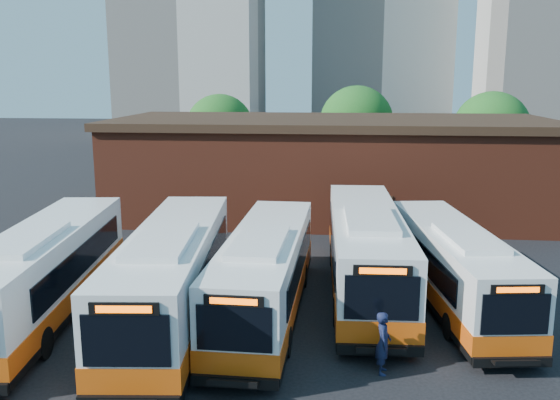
# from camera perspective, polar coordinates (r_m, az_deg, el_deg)

# --- Properties ---
(ground) EXTENTS (220.00, 220.00, 0.00)m
(ground) POSITION_cam_1_polar(r_m,az_deg,el_deg) (21.56, 3.99, -13.05)
(ground) COLOR black
(bus_farwest) EXTENTS (4.09, 13.39, 3.60)m
(bus_farwest) POSITION_cam_1_polar(r_m,az_deg,el_deg) (24.45, -21.75, -6.75)
(bus_farwest) COLOR white
(bus_farwest) RESTS_ON ground
(bus_west) EXTENTS (3.98, 13.76, 3.70)m
(bus_west) POSITION_cam_1_polar(r_m,az_deg,el_deg) (22.60, -10.26, -7.44)
(bus_west) COLOR white
(bus_west) RESTS_ON ground
(bus_midwest) EXTENTS (2.91, 12.68, 3.43)m
(bus_midwest) POSITION_cam_1_polar(r_m,az_deg,el_deg) (22.87, -1.40, -7.34)
(bus_midwest) COLOR white
(bus_midwest) RESTS_ON ground
(bus_mideast) EXTENTS (3.25, 13.68, 3.70)m
(bus_mideast) POSITION_cam_1_polar(r_m,az_deg,el_deg) (25.44, 8.25, -5.19)
(bus_mideast) COLOR white
(bus_mideast) RESTS_ON ground
(bus_east) EXTENTS (3.97, 12.24, 3.29)m
(bus_east) POSITION_cam_1_polar(r_m,az_deg,el_deg) (24.87, 16.41, -6.42)
(bus_east) COLOR white
(bus_east) RESTS_ON ground
(transit_worker) EXTENTS (0.52, 0.75, 2.00)m
(transit_worker) POSITION_cam_1_polar(r_m,az_deg,el_deg) (19.05, 9.90, -13.39)
(transit_worker) COLOR #131937
(transit_worker) RESTS_ON ground
(depot_building) EXTENTS (28.60, 12.60, 6.40)m
(depot_building) POSITION_cam_1_polar(r_m,az_deg,el_deg) (40.00, 4.96, 3.37)
(depot_building) COLOR maroon
(depot_building) RESTS_ON ground
(tree_west) EXTENTS (6.00, 6.00, 7.65)m
(tree_west) POSITION_cam_1_polar(r_m,az_deg,el_deg) (52.82, -5.81, 6.88)
(tree_west) COLOR #382314
(tree_west) RESTS_ON ground
(tree_mid) EXTENTS (6.56, 6.56, 8.36)m
(tree_mid) POSITION_cam_1_polar(r_m,az_deg,el_deg) (53.75, 7.36, 7.39)
(tree_mid) COLOR #382314
(tree_mid) RESTS_ON ground
(tree_east) EXTENTS (6.24, 6.24, 7.96)m
(tree_east) POSITION_cam_1_polar(r_m,az_deg,el_deg) (52.28, 19.66, 6.42)
(tree_east) COLOR #382314
(tree_east) RESTS_ON ground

